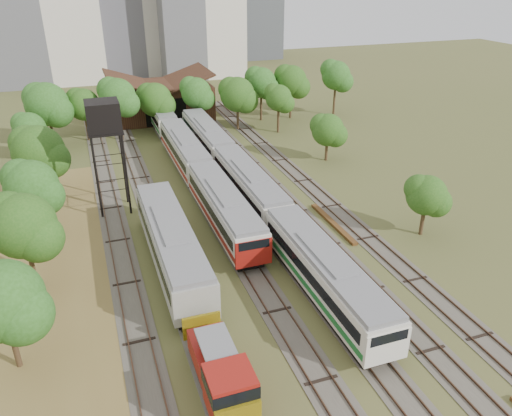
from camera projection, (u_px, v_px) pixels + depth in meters
name	position (u px, v px, depth m)	size (l,w,h in m)	color
ground	(321.00, 332.00, 34.53)	(240.00, 240.00, 0.00)	#475123
dry_grass_patch	(46.00, 318.00, 35.88)	(14.00, 60.00, 0.04)	brown
tracks	(216.00, 193.00, 55.48)	(24.60, 80.00, 0.19)	#4C473D
railcar_red_set	(202.00, 176.00, 54.62)	(3.13, 34.57, 3.87)	black
railcar_green_set	(249.00, 186.00, 52.17)	(3.10, 52.08, 3.84)	black
railcar_rear	(160.00, 115.00, 77.77)	(2.85, 16.08, 3.53)	black
shunter_locomotive	(222.00, 375.00, 28.71)	(2.60, 8.10, 3.41)	black
old_grey_coach	(172.00, 244.00, 41.01)	(3.31, 18.00, 4.10)	black
water_tower	(104.00, 120.00, 47.70)	(3.28, 3.28, 11.35)	black
rail_pile_far	(333.00, 223.00, 48.77)	(0.55, 8.73, 0.28)	brown
maintenance_shed	(160.00, 100.00, 82.04)	(16.45, 11.55, 7.58)	#371C14
tree_band_left	(20.00, 216.00, 39.28)	(7.53, 56.12, 8.12)	#382616
tree_band_far	(188.00, 93.00, 74.03)	(49.76, 8.58, 8.95)	#382616
tree_band_right	(329.00, 131.00, 61.53)	(5.39, 38.00, 7.19)	#382616
tower_far_right	(255.00, 2.00, 131.76)	(12.00, 12.00, 28.00)	#474B4F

